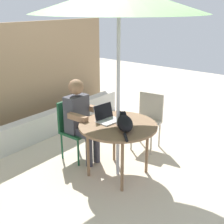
{
  "coord_description": "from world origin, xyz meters",
  "views": [
    {
      "loc": [
        -2.86,
        -2.16,
        2.21
      ],
      "look_at": [
        0.0,
        0.1,
        0.89
      ],
      "focal_mm": 47.86,
      "sensor_mm": 36.0,
      "label": 1
    }
  ],
  "objects_px": {
    "person_seated": "(80,116)",
    "cat": "(125,123)",
    "chair_occupied": "(73,125)",
    "patio_umbrella": "(119,0)",
    "patio_table": "(118,129)",
    "chair_empty": "(148,117)",
    "laptop": "(106,116)"
  },
  "relations": [
    {
      "from": "person_seated",
      "to": "cat",
      "type": "relative_size",
      "value": 2.37
    },
    {
      "from": "chair_empty",
      "to": "cat",
      "type": "height_order",
      "value": "cat"
    },
    {
      "from": "patio_table",
      "to": "cat",
      "type": "xyz_separation_m",
      "value": [
        -0.06,
        -0.15,
        0.14
      ]
    },
    {
      "from": "patio_table",
      "to": "chair_occupied",
      "type": "relative_size",
      "value": 1.16
    },
    {
      "from": "cat",
      "to": "chair_occupied",
      "type": "bearing_deg",
      "value": 86.35
    },
    {
      "from": "chair_occupied",
      "to": "laptop",
      "type": "height_order",
      "value": "laptop"
    },
    {
      "from": "person_seated",
      "to": "chair_occupied",
      "type": "bearing_deg",
      "value": 90.0
    },
    {
      "from": "patio_umbrella",
      "to": "cat",
      "type": "distance_m",
      "value": 1.45
    },
    {
      "from": "patio_table",
      "to": "chair_empty",
      "type": "height_order",
      "value": "chair_empty"
    },
    {
      "from": "chair_occupied",
      "to": "chair_empty",
      "type": "bearing_deg",
      "value": -35.25
    },
    {
      "from": "chair_empty",
      "to": "patio_table",
      "type": "bearing_deg",
      "value": -171.99
    },
    {
      "from": "patio_table",
      "to": "chair_occupied",
      "type": "distance_m",
      "value": 0.85
    },
    {
      "from": "patio_table",
      "to": "chair_occupied",
      "type": "xyz_separation_m",
      "value": [
        0.0,
        0.84,
        -0.16
      ]
    },
    {
      "from": "person_seated",
      "to": "cat",
      "type": "distance_m",
      "value": 0.84
    },
    {
      "from": "patio_table",
      "to": "patio_umbrella",
      "type": "distance_m",
      "value": 1.58
    },
    {
      "from": "chair_occupied",
      "to": "chair_empty",
      "type": "distance_m",
      "value": 1.21
    },
    {
      "from": "patio_umbrella",
      "to": "chair_occupied",
      "type": "bearing_deg",
      "value": 90.0
    },
    {
      "from": "laptop",
      "to": "cat",
      "type": "bearing_deg",
      "value": -102.18
    },
    {
      "from": "patio_umbrella",
      "to": "chair_occupied",
      "type": "height_order",
      "value": "patio_umbrella"
    },
    {
      "from": "patio_umbrella",
      "to": "patio_table",
      "type": "bearing_deg",
      "value": 0.0
    },
    {
      "from": "cat",
      "to": "laptop",
      "type": "bearing_deg",
      "value": 77.82
    },
    {
      "from": "chair_empty",
      "to": "cat",
      "type": "bearing_deg",
      "value": -164.63
    },
    {
      "from": "chair_occupied",
      "to": "cat",
      "type": "height_order",
      "value": "cat"
    },
    {
      "from": "patio_umbrella",
      "to": "cat",
      "type": "height_order",
      "value": "patio_umbrella"
    },
    {
      "from": "person_seated",
      "to": "patio_table",
      "type": "bearing_deg",
      "value": -90.0
    },
    {
      "from": "patio_table",
      "to": "person_seated",
      "type": "bearing_deg",
      "value": 90.0
    },
    {
      "from": "chair_occupied",
      "to": "laptop",
      "type": "distance_m",
      "value": 0.68
    },
    {
      "from": "patio_umbrella",
      "to": "cat",
      "type": "xyz_separation_m",
      "value": [
        -0.06,
        -0.15,
        -1.44
      ]
    },
    {
      "from": "patio_table",
      "to": "chair_empty",
      "type": "relative_size",
      "value": 1.16
    },
    {
      "from": "chair_empty",
      "to": "laptop",
      "type": "bearing_deg",
      "value": 175.57
    },
    {
      "from": "chair_occupied",
      "to": "person_seated",
      "type": "relative_size",
      "value": 0.72
    },
    {
      "from": "chair_occupied",
      "to": "cat",
      "type": "xyz_separation_m",
      "value": [
        -0.06,
        -0.99,
        0.3
      ]
    }
  ]
}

